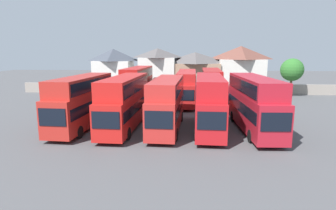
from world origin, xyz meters
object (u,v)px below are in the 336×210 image
bus_7 (161,91)px  house_terrace_far_right (240,66)px  bus_9 (211,85)px  house_terrace_left (114,67)px  bus_5 (254,101)px  house_terrace_right (195,70)px  bus_2 (125,100)px  house_terrace_centre (158,67)px  bus_6 (137,83)px  bus_3 (167,101)px  bus_1 (82,99)px  bus_4 (209,100)px  tree_left_of_lot (292,70)px  bus_8 (187,86)px

bus_7 → house_terrace_far_right: house_terrace_far_right is taller
bus_9 → house_terrace_left: house_terrace_left is taller
bus_5 → house_terrace_right: size_ratio=1.14×
bus_2 → house_terrace_centre: size_ratio=1.43×
bus_7 → house_terrace_right: size_ratio=1.04×
bus_5 → bus_6: 19.25m
bus_6 → house_terrace_left: size_ratio=1.43×
bus_5 → bus_3: bearing=-90.9°
bus_1 → bus_4: size_ratio=1.00×
bus_2 → bus_9: (9.58, 13.98, -0.07)m
bus_5 → bus_2: bearing=-92.5°
bus_5 → tree_left_of_lot: tree_left_of_lot is taller
bus_5 → tree_left_of_lot: (11.21, 21.75, 1.58)m
bus_2 → bus_4: bus_4 is taller
bus_7 → house_terrace_far_right: (15.03, 20.22, 2.49)m
bus_9 → house_terrace_left: size_ratio=1.33×
house_terrace_left → tree_left_of_lot: house_terrace_left is taller
bus_2 → bus_3: 4.14m
bus_3 → bus_8: (1.91, 13.91, -0.11)m
bus_1 → house_terrace_centre: size_ratio=1.37×
bus_8 → tree_left_of_lot: 19.39m
house_terrace_right → house_terrace_far_right: (9.50, 0.52, 0.65)m
tree_left_of_lot → bus_4: bearing=-125.1°
house_terrace_centre → bus_4: bearing=-76.1°
bus_4 → bus_5: 4.21m
bus_1 → bus_6: (3.17, 13.69, 0.07)m
house_terrace_centre → tree_left_of_lot: house_terrace_centre is taller
bus_6 → bus_7: size_ratio=1.06×
bus_5 → house_terrace_far_right: (4.93, 33.83, 1.52)m
house_terrace_far_right → bus_4: bearing=-105.0°
house_terrace_right → bus_2: bearing=-103.2°
bus_4 → bus_8: bearing=-168.7°
bus_9 → tree_left_of_lot: (14.00, 7.77, 1.68)m
bus_7 → bus_8: bearing=87.6°
bus_6 → tree_left_of_lot: 26.01m
bus_2 → bus_8: 14.96m
bus_1 → house_terrace_far_right: house_terrace_far_right is taller
bus_3 → bus_9: (5.44, 14.20, 0.02)m
bus_8 → house_terrace_right: 19.73m
house_terrace_left → house_terrace_centre: house_terrace_centre is taller
house_terrace_right → tree_left_of_lot: size_ratio=1.64×
bus_4 → bus_8: (-2.12, 13.87, -0.25)m
bus_5 → bus_6: bus_6 is taller
bus_9 → bus_2: bearing=-32.3°
bus_1 → bus_3: 8.43m
bus_9 → bus_6: bearing=-86.5°
bus_9 → bus_3: bearing=-18.8°
bus_1 → bus_2: 4.29m
bus_3 → house_terrace_left: bearing=-155.0°
bus_6 → bus_4: bearing=37.0°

